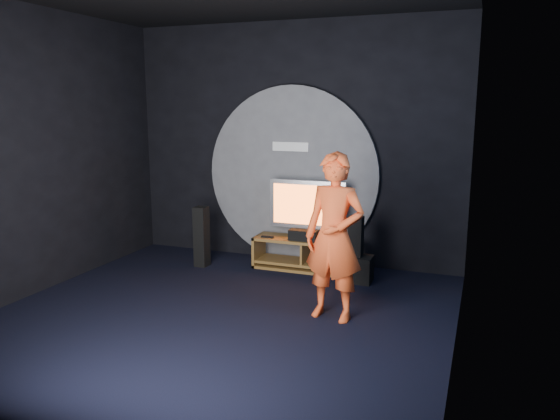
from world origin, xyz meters
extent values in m
plane|color=black|center=(0.00, 0.00, 0.00)|extent=(5.00, 5.00, 0.00)
cube|color=black|center=(0.00, 2.50, 1.75)|extent=(5.00, 0.04, 3.50)
cube|color=black|center=(0.00, -2.50, 1.75)|extent=(5.00, 0.04, 3.50)
cube|color=black|center=(-2.50, 0.00, 1.75)|extent=(0.04, 5.00, 3.50)
cube|color=black|center=(2.50, 0.00, 1.75)|extent=(0.04, 5.00, 3.50)
cylinder|color=#515156|center=(0.00, 2.44, 1.30)|extent=(2.60, 0.08, 2.60)
cube|color=white|center=(0.00, 2.39, 1.72)|extent=(0.55, 0.03, 0.13)
cube|color=brown|center=(0.35, 2.05, 0.43)|extent=(1.48, 0.45, 0.04)
cube|color=brown|center=(0.35, 2.05, 0.10)|extent=(1.43, 0.42, 0.04)
cube|color=brown|center=(-0.37, 2.05, 0.23)|extent=(0.04, 0.45, 0.45)
cube|color=brown|center=(1.07, 2.05, 0.23)|extent=(0.04, 0.45, 0.45)
cube|color=brown|center=(0.35, 2.05, 0.27)|extent=(0.03, 0.40, 0.29)
cube|color=brown|center=(0.35, 2.05, 0.02)|extent=(1.48, 0.45, 0.04)
cube|color=white|center=(0.73, 2.05, 0.14)|extent=(0.22, 0.16, 0.05)
cube|color=silver|center=(0.35, 2.12, 0.47)|extent=(0.36, 0.22, 0.04)
cylinder|color=silver|center=(0.35, 2.12, 0.54)|extent=(0.07, 0.07, 0.10)
cube|color=silver|center=(0.35, 2.12, 0.93)|extent=(1.11, 0.06, 0.69)
cube|color=orange|center=(0.35, 2.09, 0.93)|extent=(0.99, 0.01, 0.56)
cube|color=black|center=(0.35, 1.95, 0.53)|extent=(0.40, 0.15, 0.15)
cube|color=black|center=(-0.18, 1.93, 0.46)|extent=(0.18, 0.05, 0.02)
cube|color=black|center=(-1.12, 1.69, 0.44)|extent=(0.18, 0.20, 0.88)
cube|color=black|center=(1.13, 1.81, 0.44)|extent=(0.18, 0.20, 0.88)
cube|color=black|center=(1.20, 1.79, 0.17)|extent=(0.32, 0.32, 0.35)
imported|color=#E44C1F|center=(1.19, 0.46, 0.92)|extent=(0.73, 0.53, 1.84)
camera|label=1|loc=(2.66, -5.09, 2.33)|focal=35.00mm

